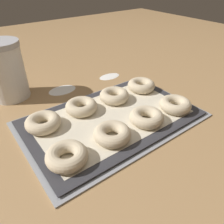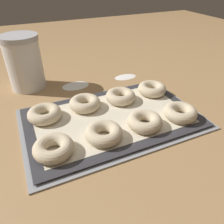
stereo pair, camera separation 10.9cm
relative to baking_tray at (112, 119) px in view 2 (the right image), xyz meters
The scene contains 14 objects.
ground_plane 0.02m from the baking_tray, 28.83° to the right, with size 2.80×2.80×0.00m, color #A87F51.
baking_tray is the anchor object (origin of this frame).
baking_mat 0.01m from the baking_tray, ahead, with size 0.47×0.30×0.00m.
bagel_front_far_left 0.20m from the baking_tray, 156.68° to the right, with size 0.09×0.09×0.03m.
bagel_front_mid_left 0.10m from the baking_tray, 126.47° to the right, with size 0.09×0.09×0.03m.
bagel_front_mid_right 0.10m from the baking_tray, 51.64° to the right, with size 0.09×0.09×0.03m.
bagel_front_far_right 0.19m from the baking_tray, 24.93° to the right, with size 0.09×0.09×0.03m.
bagel_back_far_left 0.19m from the baking_tray, 158.39° to the left, with size 0.09×0.09×0.03m.
bagel_back_mid_left 0.10m from the baking_tray, 125.30° to the left, with size 0.09×0.09×0.03m.
bagel_back_mid_right 0.10m from the baking_tray, 48.85° to the left, with size 0.09×0.09×0.03m.
bagel_back_far_right 0.19m from the baking_tray, 21.74° to the left, with size 0.09×0.09×0.03m.
flour_canister 0.37m from the baking_tray, 121.35° to the left, with size 0.12×0.12×0.18m.
flour_patch_near 0.29m from the baking_tray, 55.17° to the left, with size 0.09×0.05×0.00m.
flour_patch_far 0.25m from the baking_tray, 97.88° to the left, with size 0.10×0.07×0.00m.
Camera 2 is at (-0.22, -0.45, 0.37)m, focal length 35.00 mm.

